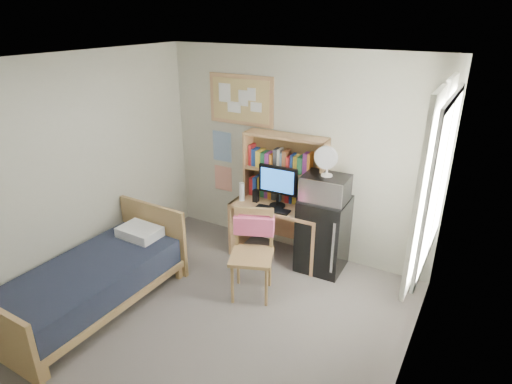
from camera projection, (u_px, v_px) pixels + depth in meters
The scene contains 25 objects.
floor at pixel (200, 339), 4.21m from camera, with size 3.60×4.20×0.02m, color slate.
ceiling at pixel (182, 65), 3.19m from camera, with size 3.60×4.20×0.02m, color white.
wall_back at pixel (295, 155), 5.38m from camera, with size 3.60×0.04×2.60m, color beige.
wall_left at pixel (57, 182), 4.52m from camera, with size 0.04×4.20×2.60m, color beige.
wall_right at pixel (406, 280), 2.88m from camera, with size 0.04×4.20×2.60m, color beige.
window_unit at pixel (434, 181), 3.74m from camera, with size 0.10×1.40×1.70m, color white.
curtain_left at pixel (422, 196), 3.44m from camera, with size 0.04×0.55×1.70m, color white.
curtain_right at pixel (438, 167), 4.07m from camera, with size 0.04×0.55×1.70m, color white.
bulletin_board at pixel (241, 100), 5.48m from camera, with size 0.94×0.03×0.64m, color tan.
poster_wave at pixel (222, 146), 5.89m from camera, with size 0.30×0.01×0.42m, color #2861A0.
poster_japan at pixel (223, 178), 6.08m from camera, with size 0.28×0.01×0.36m, color #D94926.
desk at pixel (279, 230), 5.52m from camera, with size 1.17×0.58×0.73m, color tan.
desk_chair at pixel (252, 256), 4.68m from camera, with size 0.50×0.50×1.00m, color tan.
mini_fridge at pixel (323, 234), 5.22m from camera, with size 0.55×0.55×0.93m, color black.
bed at pixel (92, 287), 4.55m from camera, with size 0.95×1.89×0.52m, color black.
hutch at pixel (285, 168), 5.33m from camera, with size 1.05×0.27×0.86m, color tan.
monitor at pixel (278, 187), 5.22m from camera, with size 0.50×0.04×0.53m, color black.
keyboard at pixel (273, 210), 5.21m from camera, with size 0.43×0.14×0.02m, color black.
speaker_left at pixel (256, 196), 5.42m from camera, with size 0.07×0.07×0.16m, color black.
speaker_right at pixel (300, 204), 5.16m from camera, with size 0.08×0.08×0.19m, color black.
water_bottle at pixel (242, 192), 5.45m from camera, with size 0.07×0.07×0.24m, color white.
hoodie at pixel (254, 225), 4.75m from camera, with size 0.45×0.14×0.21m, color #F95E8E.
microwave at pixel (326, 188), 4.96m from camera, with size 0.52×0.39×0.30m, color silver.
desk_fan at pixel (328, 162), 4.84m from camera, with size 0.26×0.26×0.33m, color white.
pillow at pixel (140, 232), 5.02m from camera, with size 0.48×0.34×0.11m, color white.
Camera 1 is at (2.12, -2.60, 2.97)m, focal length 30.00 mm.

